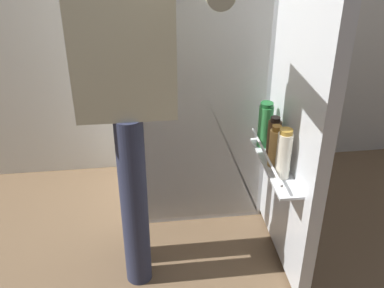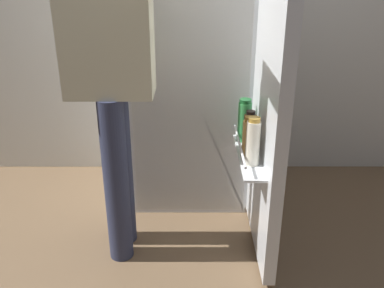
# 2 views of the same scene
# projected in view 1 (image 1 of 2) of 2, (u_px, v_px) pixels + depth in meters

# --- Properties ---
(ground_plane) EXTENTS (5.74, 5.74, 0.00)m
(ground_plane) POSITION_uv_depth(u_px,v_px,m) (207.00, 249.00, 2.40)
(ground_plane) COLOR brown
(refrigerator) EXTENTS (0.74, 1.27, 1.61)m
(refrigerator) POSITION_uv_depth(u_px,v_px,m) (201.00, 68.00, 2.44)
(refrigerator) COLOR silver
(refrigerator) RESTS_ON ground_plane
(person) EXTENTS (0.52, 0.71, 1.70)m
(person) POSITION_uv_depth(u_px,v_px,m) (127.00, 71.00, 1.79)
(person) COLOR #2D334C
(person) RESTS_ON ground_plane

